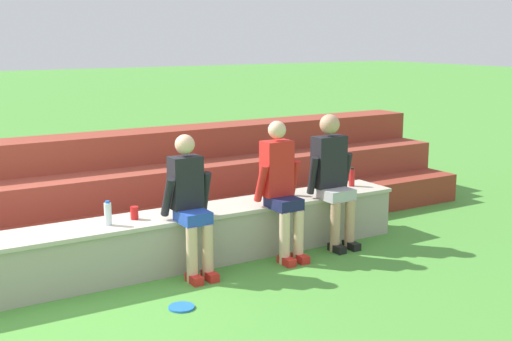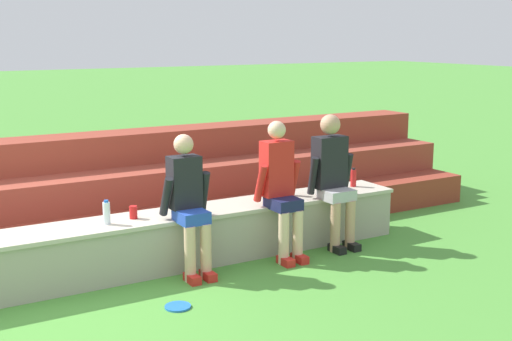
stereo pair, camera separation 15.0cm
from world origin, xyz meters
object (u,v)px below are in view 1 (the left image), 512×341
object	(u,v)px
person_far_left	(190,202)
frisbee	(181,307)
water_bottle_center_gap	(290,186)
person_left_of_center	(281,187)
water_bottle_mid_left	(108,214)
person_center	(333,175)
water_bottle_near_left	(352,177)
plastic_cup_left_end	(134,213)

from	to	relation	value
person_far_left	frisbee	xyz separation A→B (m)	(-0.45, -0.72, -0.73)
water_bottle_center_gap	person_left_of_center	bearing A→B (deg)	-134.22
person_far_left	water_bottle_mid_left	bearing A→B (deg)	160.65
person_center	frisbee	distance (m)	2.48
water_bottle_near_left	plastic_cup_left_end	xyz separation A→B (m)	(-2.77, -0.04, -0.04)
water_bottle_center_gap	water_bottle_mid_left	bearing A→B (deg)	-177.38
water_bottle_mid_left	plastic_cup_left_end	xyz separation A→B (m)	(0.29, 0.06, -0.05)
person_left_of_center	water_bottle_mid_left	size ratio (longest dim) A/B	6.12
person_center	frisbee	xyz separation A→B (m)	(-2.22, -0.75, -0.80)
plastic_cup_left_end	frisbee	world-z (taller)	plastic_cup_left_end
water_bottle_near_left	plastic_cup_left_end	size ratio (longest dim) A/B	1.76
water_bottle_mid_left	frisbee	size ratio (longest dim) A/B	1.04
person_far_left	person_left_of_center	xyz separation A→B (m)	(1.05, -0.02, 0.03)
frisbee	water_bottle_center_gap	bearing A→B (deg)	29.99
person_left_of_center	water_bottle_center_gap	distance (m)	0.54
plastic_cup_left_end	person_far_left	bearing A→B (deg)	-35.86
water_bottle_mid_left	person_far_left	bearing A→B (deg)	-19.35
person_far_left	water_bottle_mid_left	size ratio (longest dim) A/B	5.85
water_bottle_mid_left	frisbee	distance (m)	1.22
person_left_of_center	plastic_cup_left_end	bearing A→B (deg)	167.11
person_far_left	plastic_cup_left_end	xyz separation A→B (m)	(-0.45, 0.32, -0.12)
person_center	water_bottle_center_gap	world-z (taller)	person_center
water_bottle_center_gap	water_bottle_near_left	xyz separation A→B (m)	(0.90, 0.00, 0.00)
plastic_cup_left_end	frisbee	xyz separation A→B (m)	(-0.00, -1.05, -0.61)
water_bottle_mid_left	water_bottle_near_left	world-z (taller)	water_bottle_mid_left
water_bottle_mid_left	plastic_cup_left_end	size ratio (longest dim) A/B	1.86
water_bottle_center_gap	person_far_left	bearing A→B (deg)	-165.80
person_center	water_bottle_near_left	distance (m)	0.66
water_bottle_center_gap	water_bottle_near_left	size ratio (longest dim) A/B	0.99
water_bottle_mid_left	frisbee	world-z (taller)	water_bottle_mid_left
person_center	water_bottle_mid_left	xyz separation A→B (m)	(-2.51, 0.23, -0.14)
person_left_of_center	water_bottle_center_gap	bearing A→B (deg)	45.78
plastic_cup_left_end	frisbee	distance (m)	1.21
frisbee	plastic_cup_left_end	bearing A→B (deg)	89.80
person_far_left	water_bottle_near_left	bearing A→B (deg)	8.83
water_bottle_mid_left	frisbee	xyz separation A→B (m)	(0.29, -0.98, -0.66)
person_left_of_center	water_bottle_mid_left	xyz separation A→B (m)	(-1.79, 0.28, -0.10)
water_bottle_center_gap	frisbee	world-z (taller)	water_bottle_center_gap
person_far_left	person_left_of_center	world-z (taller)	person_left_of_center
person_center	plastic_cup_left_end	xyz separation A→B (m)	(-2.22, 0.29, -0.19)
water_bottle_center_gap	frisbee	size ratio (longest dim) A/B	0.98
plastic_cup_left_end	water_bottle_center_gap	bearing A→B (deg)	1.04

